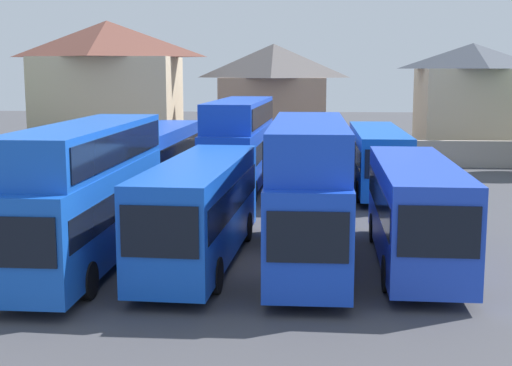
# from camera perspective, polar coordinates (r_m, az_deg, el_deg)

# --- Properties ---
(ground) EXTENTS (140.00, 140.00, 0.00)m
(ground) POSITION_cam_1_polar(r_m,az_deg,el_deg) (42.02, 1.31, 0.08)
(ground) COLOR #424247
(depot_boundary_wall) EXTENTS (56.00, 0.50, 1.80)m
(depot_boundary_wall) POSITION_cam_1_polar(r_m,az_deg,el_deg) (49.07, 1.67, 2.44)
(depot_boundary_wall) COLOR gray
(depot_boundary_wall) RESTS_ON ground
(bus_1) EXTENTS (2.76, 11.62, 4.74)m
(bus_1) POSITION_cam_1_polar(r_m,az_deg,el_deg) (24.57, -13.31, -0.26)
(bus_1) COLOR blue
(bus_1) RESTS_ON ground
(bus_2) EXTENTS (3.08, 10.89, 3.49)m
(bus_2) POSITION_cam_1_polar(r_m,az_deg,el_deg) (24.28, -4.44, -1.80)
(bus_2) COLOR blue
(bus_2) RESTS_ON ground
(bus_3) EXTENTS (2.62, 10.69, 4.86)m
(bus_3) POSITION_cam_1_polar(r_m,az_deg,el_deg) (23.88, 4.19, -0.16)
(bus_3) COLOR blue
(bus_3) RESTS_ON ground
(bus_4) EXTENTS (2.81, 10.26, 3.48)m
(bus_4) POSITION_cam_1_polar(r_m,az_deg,el_deg) (24.55, 12.56, -1.88)
(bus_4) COLOR blue
(bus_4) RESTS_ON ground
(bus_5) EXTENTS (2.96, 11.38, 3.43)m
(bus_5) POSITION_cam_1_polar(r_m,az_deg,el_deg) (39.42, -7.67, 2.28)
(bus_5) COLOR blue
(bus_5) RESTS_ON ground
(bus_6) EXTENTS (3.17, 11.60, 4.90)m
(bus_6) POSITION_cam_1_polar(r_m,az_deg,el_deg) (38.96, -1.32, 3.47)
(bus_6) COLOR blue
(bus_6) RESTS_ON ground
(bus_7) EXTENTS (2.72, 11.88, 3.40)m
(bus_7) POSITION_cam_1_polar(r_m,az_deg,el_deg) (38.91, 5.14, 2.22)
(bus_7) COLOR blue
(bus_7) RESTS_ON ground
(bus_8) EXTENTS (2.73, 11.60, 3.37)m
(bus_8) POSITION_cam_1_polar(r_m,az_deg,el_deg) (39.20, 9.66, 2.15)
(bus_8) COLOR blue
(bus_8) RESTS_ON ground
(house_terrace_left) EXTENTS (11.02, 7.79, 10.26)m
(house_terrace_left) POSITION_cam_1_polar(r_m,az_deg,el_deg) (57.53, -11.66, 7.55)
(house_terrace_left) COLOR #C6B293
(house_terrace_left) RESTS_ON ground
(house_terrace_centre) EXTENTS (8.39, 7.11, 8.50)m
(house_terrace_centre) POSITION_cam_1_polar(r_m,az_deg,el_deg) (56.24, 1.40, 6.79)
(house_terrace_centre) COLOR #9E7A60
(house_terrace_centre) RESTS_ON ground
(house_terrace_right) EXTENTS (8.00, 7.12, 8.49)m
(house_terrace_right) POSITION_cam_1_polar(r_m,az_deg,el_deg) (56.95, 16.74, 6.42)
(house_terrace_right) COLOR #C6B293
(house_terrace_right) RESTS_ON ground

